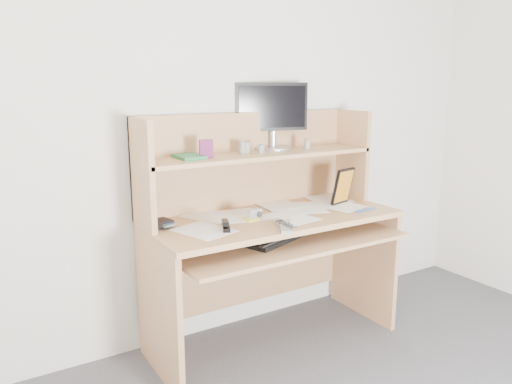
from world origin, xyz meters
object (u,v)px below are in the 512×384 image
game_case (343,186)px  monitor (272,114)px  desk (266,222)px  keyboard (280,235)px  tv_remote (286,227)px

game_case → monitor: bearing=126.5°
desk → keyboard: bearing=-94.9°
desk → game_case: bearing=-9.6°
desk → tv_remote: 0.36m
desk → keyboard: desk is taller
tv_remote → game_case: 0.65m
keyboard → monitor: (0.17, 0.35, 0.62)m
desk → tv_remote: (-0.10, -0.34, 0.07)m
monitor → desk: bearing=-116.2°
game_case → monitor: 0.60m
desk → game_case: 0.52m
keyboard → monitor: bearing=43.2°
tv_remote → monitor: 0.79m
desk → keyboard: 0.17m
desk → monitor: size_ratio=3.16×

